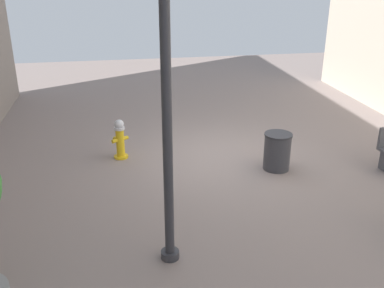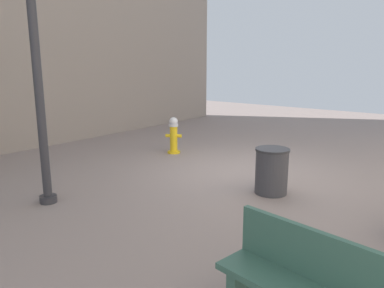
% 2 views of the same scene
% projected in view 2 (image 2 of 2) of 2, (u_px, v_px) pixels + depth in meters
% --- Properties ---
extents(ground_plane, '(23.40, 23.40, 0.00)m').
position_uv_depth(ground_plane, '(242.00, 172.00, 7.94)').
color(ground_plane, gray).
extents(fire_hydrant, '(0.40, 0.38, 0.93)m').
position_uv_depth(fire_hydrant, '(174.00, 135.00, 9.50)').
color(fire_hydrant, gold).
rests_on(fire_hydrant, ground_plane).
extents(street_lamp, '(0.36, 0.36, 4.16)m').
position_uv_depth(street_lamp, '(35.00, 43.00, 5.67)').
color(street_lamp, '#2D2D33').
rests_on(street_lamp, ground_plane).
extents(trash_bin, '(0.60, 0.60, 0.81)m').
position_uv_depth(trash_bin, '(272.00, 171.00, 6.59)').
color(trash_bin, '#38383D').
rests_on(trash_bin, ground_plane).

